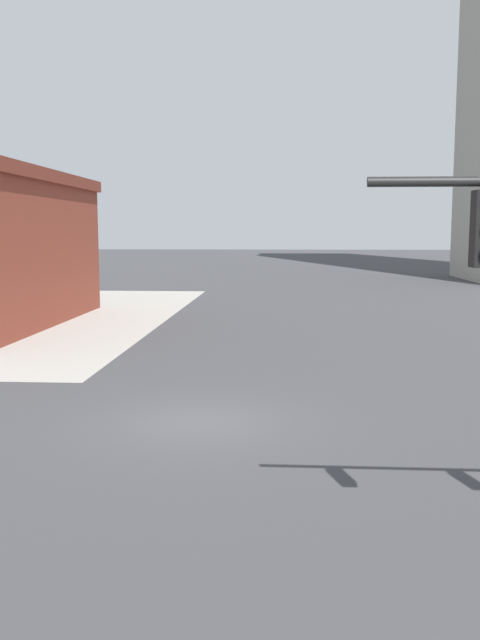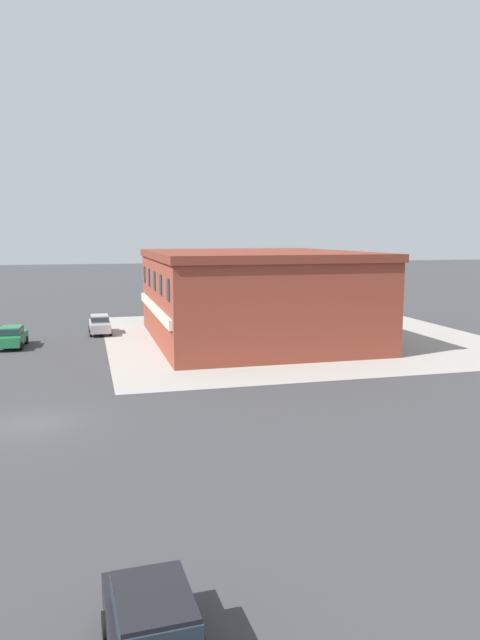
{
  "view_description": "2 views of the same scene",
  "coord_description": "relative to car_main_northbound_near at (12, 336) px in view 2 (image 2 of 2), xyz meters",
  "views": [
    {
      "loc": [
        2.07,
        -15.9,
        4.53
      ],
      "look_at": [
        0.8,
        3.46,
        2.02
      ],
      "focal_mm": 38.54,
      "sensor_mm": 36.0,
      "label": 1
    },
    {
      "loc": [
        28.24,
        2.69,
        8.7
      ],
      "look_at": [
        0.38,
        9.95,
        4.58
      ],
      "focal_mm": 33.16,
      "sensor_mm": 36.0,
      "label": 2
    }
  ],
  "objects": [
    {
      "name": "car_main_northbound_far",
      "position": [
        37.77,
        6.86,
        0.0
      ],
      "size": [
        4.48,
        2.04,
        1.68
      ],
      "color": "black",
      "rests_on": "ground"
    },
    {
      "name": "car_main_northbound_near",
      "position": [
        0.0,
        0.0,
        0.0
      ],
      "size": [
        4.5,
        2.09,
        1.68
      ],
      "color": "#1E6B3D",
      "rests_on": "ground"
    },
    {
      "name": "ground_plane",
      "position": [
        20.31,
        3.11,
        -0.92
      ],
      "size": [
        320.0,
        320.0,
        0.0
      ],
      "primitive_type": "plane",
      "color": "#38383A"
    },
    {
      "name": "storefront_block_near_corner",
      "position": [
        1.12,
        19.28,
        2.8
      ],
      "size": [
        20.78,
        16.78,
        7.42
      ],
      "color": "brown",
      "rests_on": "ground"
    },
    {
      "name": "sidewalk_far_corner",
      "position": [
        0.31,
        23.11,
        -0.92
      ],
      "size": [
        32.0,
        32.0,
        0.02
      ],
      "primitive_type": "cube",
      "color": "gray",
      "rests_on": "ground"
    },
    {
      "name": "car_cross_eastbound",
      "position": [
        -5.0,
        6.81,
        0.0
      ],
      "size": [
        4.43,
        1.96,
        1.68
      ],
      "color": "#99999E",
      "rests_on": "ground"
    }
  ]
}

